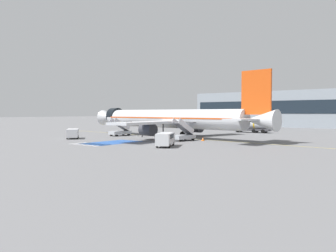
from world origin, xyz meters
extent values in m
plane|color=slate|center=(0.00, 0.00, 0.00)|extent=(600.00, 600.00, 0.00)
cube|color=gold|center=(1.30, 0.79, 0.00)|extent=(80.15, 8.90, 0.01)
cube|color=#2856A8|center=(1.30, -14.94, 0.00)|extent=(5.68, 10.00, 0.01)
cube|color=silver|center=(-2.30, -19.27, 0.00)|extent=(0.44, 3.60, 0.01)
cube|color=silver|center=(-1.10, -19.27, 0.00)|extent=(0.44, 3.60, 0.01)
cube|color=silver|center=(0.10, -19.27, 0.00)|extent=(0.44, 3.60, 0.01)
cube|color=silver|center=(1.30, -19.27, 0.00)|extent=(0.44, 3.60, 0.01)
cube|color=silver|center=(2.50, -19.27, 0.00)|extent=(0.44, 3.60, 0.01)
cube|color=silver|center=(3.70, -19.27, 0.00)|extent=(0.44, 3.60, 0.01)
cylinder|color=silver|center=(1.30, 0.79, 3.85)|extent=(36.80, 7.76, 3.83)
cone|color=silver|center=(-18.99, 3.00, 3.85)|extent=(4.59, 4.18, 3.75)
cone|color=silver|center=(22.34, -1.49, 3.85)|extent=(6.10, 4.27, 3.67)
cylinder|color=black|center=(-16.13, 2.69, 4.32)|extent=(2.70, 4.09, 3.86)
cube|color=#DB4C14|center=(1.30, 0.79, 4.04)|extent=(33.89, 7.52, 0.24)
cube|color=silver|center=(3.76, -8.29, 3.27)|extent=(5.12, 16.90, 0.44)
cylinder|color=#38383D|center=(2.33, -6.64, 1.87)|extent=(3.23, 2.61, 2.30)
cube|color=silver|center=(5.65, 9.14, 3.27)|extent=(8.56, 17.38, 0.44)
cylinder|color=#38383D|center=(3.91, 7.83, 1.87)|extent=(3.23, 2.61, 2.30)
cube|color=#DB4C14|center=(21.49, -1.40, 8.51)|extent=(5.36, 0.94, 7.41)
cube|color=silver|center=(20.52, -4.95, 4.04)|extent=(4.08, 6.46, 0.24)
cube|color=silver|center=(21.31, 2.28, 4.04)|extent=(4.08, 6.46, 0.24)
cylinder|color=#38383D|center=(-11.44, 2.18, 1.94)|extent=(0.20, 0.20, 3.04)
cylinder|color=black|center=(-11.44, 2.18, 0.42)|extent=(0.87, 0.37, 0.84)
cylinder|color=#38383D|center=(2.68, -2.39, 1.91)|extent=(0.24, 0.24, 2.72)
cylinder|color=black|center=(2.68, -2.39, 0.55)|extent=(1.16, 0.72, 1.10)
cylinder|color=#38383D|center=(3.33, 3.60, 1.91)|extent=(0.24, 0.24, 2.72)
cylinder|color=black|center=(3.33, 3.60, 0.55)|extent=(1.16, 0.72, 1.10)
cube|color=#ADB2BA|center=(-9.20, -2.61, 0.70)|extent=(2.71, 5.01, 0.70)
cylinder|color=black|center=(-9.94, -0.84, 0.35)|extent=(0.29, 0.72, 0.70)
cylinder|color=black|center=(-8.09, -1.04, 0.35)|extent=(0.29, 0.72, 0.70)
cylinder|color=black|center=(-10.31, -4.18, 0.35)|extent=(0.29, 0.72, 0.70)
cylinder|color=black|center=(-8.45, -4.38, 0.35)|extent=(0.29, 0.72, 0.70)
cube|color=#4C4C51|center=(-9.20, -2.61, 2.09)|extent=(1.87, 4.28, 2.23)
cube|color=#4C4C51|center=(-8.95, -0.34, 3.14)|extent=(1.76, 1.27, 0.12)
cube|color=silver|center=(-9.96, -2.52, 2.57)|extent=(0.55, 4.49, 2.93)
cube|color=silver|center=(-8.43, -2.69, 2.57)|extent=(0.55, 4.49, 2.93)
cube|color=#ADB2BA|center=(9.00, -4.58, 0.70)|extent=(2.71, 5.01, 0.70)
cylinder|color=black|center=(8.25, -2.81, 0.35)|extent=(0.29, 0.72, 0.70)
cylinder|color=black|center=(10.11, -3.01, 0.35)|extent=(0.29, 0.72, 0.70)
cylinder|color=black|center=(7.88, -6.15, 0.35)|extent=(0.29, 0.72, 0.70)
cylinder|color=black|center=(9.74, -6.35, 0.35)|extent=(0.29, 0.72, 0.70)
cube|color=#4C4C51|center=(9.00, -4.58, 2.17)|extent=(1.87, 4.29, 2.38)
cube|color=#4C4C51|center=(9.24, -2.32, 3.29)|extent=(1.76, 1.27, 0.12)
cube|color=silver|center=(8.23, -4.50, 2.65)|extent=(0.55, 4.52, 3.07)
cube|color=silver|center=(9.76, -4.67, 2.65)|extent=(0.55, 4.52, 3.07)
cube|color=#38383D|center=(10.04, 25.78, 0.78)|extent=(8.54, 2.95, 0.60)
cube|color=silver|center=(5.93, 25.56, 1.28)|extent=(1.99, 2.47, 1.60)
cube|color=black|center=(5.00, 25.51, 1.60)|extent=(0.15, 2.00, 0.70)
cylinder|color=#B7BCC4|center=(10.41, 25.80, 2.15)|extent=(5.90, 2.45, 2.14)
cylinder|color=gold|center=(10.41, 25.80, 2.15)|extent=(0.47, 2.20, 2.18)
cylinder|color=black|center=(6.37, 24.39, 0.48)|extent=(0.97, 0.33, 0.96)
cylinder|color=black|center=(6.24, 26.77, 0.48)|extent=(0.97, 0.33, 0.96)
cylinder|color=black|center=(10.57, 24.62, 0.48)|extent=(0.97, 0.33, 0.96)
cylinder|color=black|center=(10.44, 26.99, 0.48)|extent=(0.97, 0.33, 0.96)
cylinder|color=black|center=(12.90, 24.75, 0.48)|extent=(0.97, 0.33, 0.96)
cylinder|color=black|center=(12.77, 27.12, 0.48)|extent=(0.97, 0.33, 0.96)
cube|color=silver|center=(-10.96, -13.80, 1.11)|extent=(4.89, 4.63, 1.59)
cube|color=black|center=(-10.96, -13.80, 1.46)|extent=(3.31, 3.26, 0.57)
cylinder|color=black|center=(-9.24, -14.05, 0.32)|extent=(0.61, 0.57, 0.64)
cylinder|color=black|center=(-10.47, -15.47, 0.32)|extent=(0.61, 0.57, 0.64)
cylinder|color=black|center=(-11.44, -12.14, 0.32)|extent=(0.61, 0.57, 0.64)
cylinder|color=black|center=(-12.68, -13.56, 0.32)|extent=(0.61, 0.57, 0.64)
cube|color=silver|center=(12.67, -14.77, 1.19)|extent=(4.16, 5.70, 1.75)
cube|color=black|center=(12.67, -14.77, 1.58)|extent=(3.12, 3.54, 0.63)
cylinder|color=black|center=(14.23, -15.86, 0.32)|extent=(0.46, 0.66, 0.64)
cylinder|color=black|center=(12.57, -16.67, 0.32)|extent=(0.46, 0.66, 0.64)
cylinder|color=black|center=(12.76, -12.88, 0.32)|extent=(0.46, 0.66, 0.64)
cylinder|color=black|center=(11.11, -13.69, 0.32)|extent=(0.46, 0.66, 0.64)
cylinder|color=#191E38|center=(0.34, -1.91, 0.44)|extent=(0.14, 0.14, 0.88)
cylinder|color=#191E38|center=(0.17, -1.90, 0.44)|extent=(0.14, 0.14, 0.88)
cube|color=yellow|center=(0.26, -1.90, 1.22)|extent=(0.43, 0.25, 0.69)
cube|color=silver|center=(0.26, -1.90, 1.22)|extent=(0.45, 0.26, 0.06)
sphere|color=tan|center=(0.26, -1.90, 1.69)|extent=(0.24, 0.24, 0.24)
cylinder|color=black|center=(-2.51, -2.84, 0.40)|extent=(0.14, 0.14, 0.81)
cylinder|color=black|center=(-2.36, -2.92, 0.40)|extent=(0.14, 0.14, 0.81)
cube|color=orange|center=(-2.44, -2.88, 1.13)|extent=(0.47, 0.39, 0.64)
cube|color=silver|center=(-2.44, -2.88, 1.13)|extent=(0.49, 0.40, 0.06)
sphere|color=tan|center=(-2.44, -2.88, 1.56)|extent=(0.22, 0.22, 0.22)
cone|color=orange|center=(12.08, -2.76, 0.34)|extent=(0.62, 0.62, 0.69)
cylinder|color=white|center=(12.08, -2.76, 0.38)|extent=(0.34, 0.34, 0.08)
cube|color=#89939E|center=(7.56, 65.47, 6.34)|extent=(70.29, 12.00, 12.69)
cube|color=#19232D|center=(7.56, 59.42, 6.98)|extent=(67.48, 0.10, 4.44)
camera|label=1|loc=(42.44, -53.90, 5.18)|focal=35.00mm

